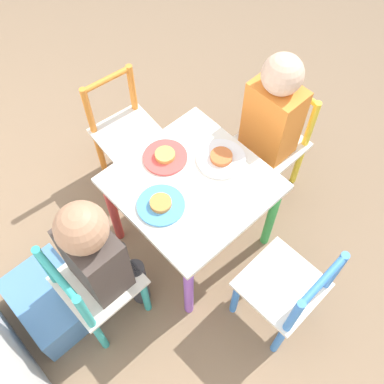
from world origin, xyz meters
The scene contains 12 objects.
ground_plane centered at (0.00, 0.00, 0.00)m, with size 6.00×6.00×0.00m, color #7F664C.
kids_table centered at (0.00, 0.00, 0.36)m, with size 0.51×0.51×0.44m.
chair_teal centered at (0.00, 0.47, 0.26)m, with size 0.26×0.26×0.52m.
chair_yellow centered at (0.00, -0.47, 0.26)m, with size 0.26×0.26×0.52m.
chair_orange centered at (0.47, -0.04, 0.26)m, with size 0.28×0.28×0.52m.
chair_blue centered at (-0.47, -0.01, 0.26)m, with size 0.27×0.27×0.52m.
child_back centered at (0.00, 0.41, 0.43)m, with size 0.20×0.22×0.72m.
child_front centered at (0.00, -0.41, 0.44)m, with size 0.20×0.21×0.75m.
plate_back centered at (0.00, 0.14, 0.45)m, with size 0.17×0.17×0.03m.
plate_front centered at (0.00, -0.14, 0.45)m, with size 0.18×0.18×0.03m.
plate_right centered at (0.14, 0.00, 0.45)m, with size 0.16×0.16×0.03m.
storage_bin centered at (0.14, 0.61, 0.08)m, with size 0.33×0.25×0.17m.
Camera 1 is at (-0.65, 0.60, 1.76)m, focal length 42.00 mm.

